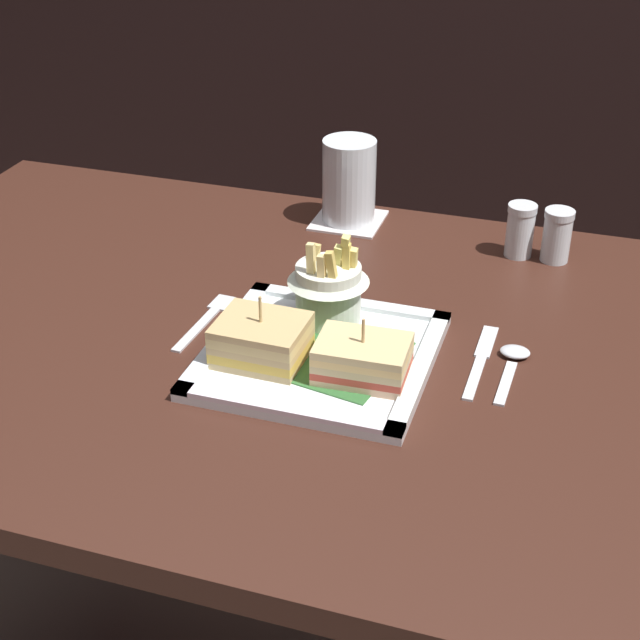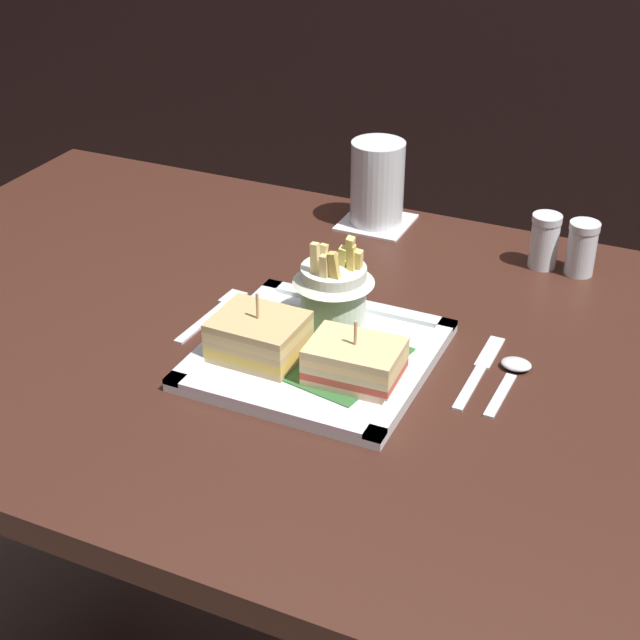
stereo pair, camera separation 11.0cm
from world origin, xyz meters
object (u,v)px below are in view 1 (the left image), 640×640
(square_plate, at_px, (320,355))
(spoon, at_px, (513,359))
(sandwich_half_right, at_px, (363,359))
(water_glass, at_px, (349,186))
(salt_shaker, at_px, (520,233))
(sandwich_half_left, at_px, (261,340))
(pepper_shaker, at_px, (556,239))
(dining_table, at_px, (320,431))
(knife, at_px, (481,358))
(fork, at_px, (207,319))
(fries_cup, at_px, (331,283))

(square_plate, relative_size, spoon, 2.14)
(sandwich_half_right, height_order, water_glass, water_glass)
(water_glass, relative_size, salt_shaker, 1.63)
(sandwich_half_left, height_order, salt_shaker, sandwich_half_left)
(water_glass, distance_m, pepper_shaker, 0.31)
(dining_table, relative_size, sandwich_half_left, 13.27)
(spoon, distance_m, pepper_shaker, 0.28)
(water_glass, distance_m, knife, 0.41)
(salt_shaker, distance_m, pepper_shaker, 0.05)
(square_plate, bearing_deg, dining_table, 107.28)
(dining_table, bearing_deg, water_glass, 100.63)
(spoon, xyz_separation_m, salt_shaker, (-0.03, 0.28, 0.03))
(knife, height_order, pepper_shaker, pepper_shaker)
(fork, relative_size, salt_shaker, 1.87)
(dining_table, distance_m, square_plate, 0.15)
(dining_table, bearing_deg, sandwich_half_right, -46.06)
(sandwich_half_right, xyz_separation_m, spoon, (0.15, 0.09, -0.03))
(sandwich_half_right, bearing_deg, salt_shaker, 71.96)
(fork, distance_m, salt_shaker, 0.45)
(fries_cup, relative_size, knife, 0.73)
(square_plate, height_order, spoon, square_plate)
(square_plate, height_order, salt_shaker, salt_shaker)
(spoon, relative_size, salt_shaker, 1.57)
(water_glass, xyz_separation_m, salt_shaker, (0.26, -0.03, -0.02))
(square_plate, height_order, water_glass, water_glass)
(sandwich_half_right, distance_m, fries_cup, 0.13)
(dining_table, bearing_deg, salt_shaker, 56.72)
(square_plate, bearing_deg, sandwich_half_right, -27.56)
(fries_cup, bearing_deg, spoon, -3.54)
(sandwich_half_right, height_order, pepper_shaker, sandwich_half_right)
(spoon, bearing_deg, pepper_shaker, 86.41)
(dining_table, distance_m, spoon, 0.27)
(sandwich_half_right, bearing_deg, square_plate, 152.44)
(sandwich_half_left, bearing_deg, fries_cup, 65.93)
(sandwich_half_right, height_order, fries_cup, fries_cup)
(fork, bearing_deg, spoon, 2.81)
(fries_cup, relative_size, spoon, 0.98)
(fork, height_order, knife, same)
(water_glass, bearing_deg, fries_cup, -77.77)
(sandwich_half_left, distance_m, sandwich_half_right, 0.12)
(spoon, bearing_deg, water_glass, 132.72)
(water_glass, distance_m, fork, 0.35)
(fork, xyz_separation_m, spoon, (0.37, 0.02, 0.00))
(sandwich_half_left, distance_m, fries_cup, 0.12)
(dining_table, bearing_deg, fork, -179.67)
(sandwich_half_left, relative_size, knife, 0.63)
(fork, distance_m, knife, 0.34)
(fork, relative_size, spoon, 1.19)
(sandwich_half_right, xyz_separation_m, water_glass, (-0.14, 0.41, 0.02))
(knife, height_order, spoon, spoon)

